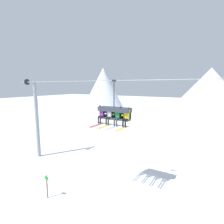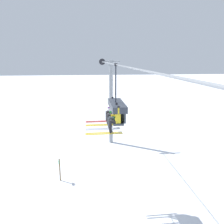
{
  "view_description": "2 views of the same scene",
  "coord_description": "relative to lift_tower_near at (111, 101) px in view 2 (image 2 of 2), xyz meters",
  "views": [
    {
      "loc": [
        7.3,
        -11.06,
        7.48
      ],
      "look_at": [
        1.15,
        -0.99,
        5.67
      ],
      "focal_mm": 28.0,
      "sensor_mm": 36.0,
      "label": 1
    },
    {
      "loc": [
        11.64,
        -2.13,
        8.07
      ],
      "look_at": [
        1.36,
        -1.0,
        5.53
      ],
      "focal_mm": 35.0,
      "sensor_mm": 36.0,
      "label": 2
    }
  ],
  "objects": [
    {
      "name": "lift_cable",
      "position": [
        9.59,
        -0.78,
        3.59
      ],
      "size": [
        21.17,
        0.05,
        0.05
      ],
      "color": "gray"
    },
    {
      "name": "chairlift_chair",
      "position": [
        9.76,
        -0.71,
        1.49
      ],
      "size": [
        2.4,
        0.74,
        3.03
      ],
      "color": "#33383D"
    },
    {
      "name": "ground_plane",
      "position": [
        8.57,
        0.02,
        -4.2
      ],
      "size": [
        200.0,
        200.0,
        0.0
      ],
      "primitive_type": "plane",
      "color": "silver"
    },
    {
      "name": "skier_white",
      "position": [
        9.43,
        -0.93,
        1.19
      ],
      "size": [
        0.46,
        1.7,
        1.23
      ],
      "color": "silver"
    },
    {
      "name": "trail_sign",
      "position": [
        6.58,
        -4.15,
        -3.3
      ],
      "size": [
        0.36,
        0.08,
        1.6
      ],
      "color": "brown",
      "rests_on": "ground_plane"
    },
    {
      "name": "skier_yellow",
      "position": [
        10.75,
        -0.92,
        1.21
      ],
      "size": [
        0.48,
        1.7,
        1.34
      ],
      "color": "yellow"
    },
    {
      "name": "lift_tower_near",
      "position": [
        0.0,
        0.0,
        0.0
      ],
      "size": [
        0.36,
        1.88,
        8.07
      ],
      "color": "gray",
      "rests_on": "ground_plane"
    },
    {
      "name": "skier_purple",
      "position": [
        8.77,
        -0.92,
        1.21
      ],
      "size": [
        0.48,
        1.7,
        1.34
      ],
      "color": "purple"
    },
    {
      "name": "skier_green",
      "position": [
        10.09,
        -0.92,
        1.21
      ],
      "size": [
        0.48,
        1.7,
        1.34
      ],
      "color": "#23843D"
    }
  ]
}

